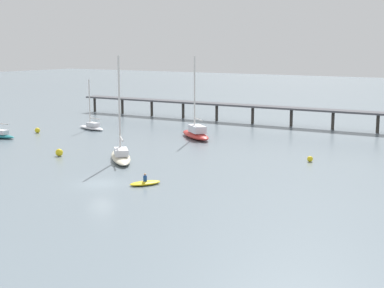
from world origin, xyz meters
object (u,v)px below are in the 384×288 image
object	(u,v)px
pier	(365,109)
sailboat_cream	(121,154)
dinghy_yellow	(145,183)
mooring_buoy_outer	(37,130)
sailboat_red	(196,133)
sailboat_white	(92,126)
mooring_buoy_inner	(59,152)
mooring_buoy_mid	(310,159)

from	to	relation	value
pier	sailboat_cream	bearing A→B (deg)	-115.12
dinghy_yellow	mooring_buoy_outer	bearing A→B (deg)	152.72
sailboat_red	sailboat_white	bearing A→B (deg)	-175.42
mooring_buoy_inner	sailboat_cream	bearing A→B (deg)	13.92
pier	dinghy_yellow	size ratio (longest dim) A/B	25.28
dinghy_yellow	sailboat_red	bearing A→B (deg)	112.17
sailboat_white	pier	bearing A→B (deg)	29.05
sailboat_red	mooring_buoy_outer	world-z (taller)	sailboat_red
sailboat_cream	mooring_buoy_inner	xyz separation A→B (m)	(-7.95, -1.97, -0.27)
sailboat_red	mooring_buoy_outer	distance (m)	24.73
sailboat_red	sailboat_cream	xyz separation A→B (m)	(1.13, -18.20, -0.09)
pier	mooring_buoy_inner	distance (m)	47.03
sailboat_red	mooring_buoy_outer	bearing A→B (deg)	-159.53
mooring_buoy_mid	sailboat_white	bearing A→B (deg)	171.69
sailboat_white	mooring_buoy_outer	distance (m)	8.47
sailboat_red	mooring_buoy_outer	xyz separation A→B (m)	(-23.16, -8.65, -0.41)
sailboat_white	mooring_buoy_mid	xyz separation A→B (m)	(38.61, -5.64, -0.20)
sailboat_red	mooring_buoy_mid	xyz separation A→B (m)	(19.97, -7.13, -0.47)
mooring_buoy_mid	mooring_buoy_outer	world-z (taller)	mooring_buoy_outer
sailboat_cream	mooring_buoy_inner	bearing A→B (deg)	-166.08
pier	mooring_buoy_outer	size ratio (longest dim) A/B	107.88
dinghy_yellow	mooring_buoy_mid	size ratio (longest dim) A/B	5.07
sailboat_cream	mooring_buoy_outer	bearing A→B (deg)	158.54
sailboat_red	mooring_buoy_mid	size ratio (longest dim) A/B	17.58
sailboat_cream	mooring_buoy_mid	bearing A→B (deg)	30.42
pier	sailboat_cream	world-z (taller)	sailboat_cream
pier	dinghy_yellow	xyz separation A→B (m)	(-8.06, -45.31, -3.30)
pier	mooring_buoy_mid	distance (m)	26.59
sailboat_white	sailboat_cream	size ratio (longest dim) A/B	0.66
mooring_buoy_mid	mooring_buoy_outer	distance (m)	43.16
pier	sailboat_red	xyz separation A→B (m)	(-18.68, -19.23, -2.69)
sailboat_white	mooring_buoy_mid	size ratio (longest dim) A/B	11.85
sailboat_white	mooring_buoy_inner	world-z (taller)	sailboat_white
mooring_buoy_outer	sailboat_cream	bearing A→B (deg)	-21.46
sailboat_red	sailboat_cream	distance (m)	18.23
mooring_buoy_inner	sailboat_red	bearing A→B (deg)	71.31
sailboat_white	sailboat_cream	world-z (taller)	sailboat_cream
pier	sailboat_red	world-z (taller)	sailboat_red
mooring_buoy_outer	pier	bearing A→B (deg)	33.67
dinghy_yellow	mooring_buoy_outer	size ratio (longest dim) A/B	4.27
pier	dinghy_yellow	world-z (taller)	pier
dinghy_yellow	pier	bearing A→B (deg)	79.92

